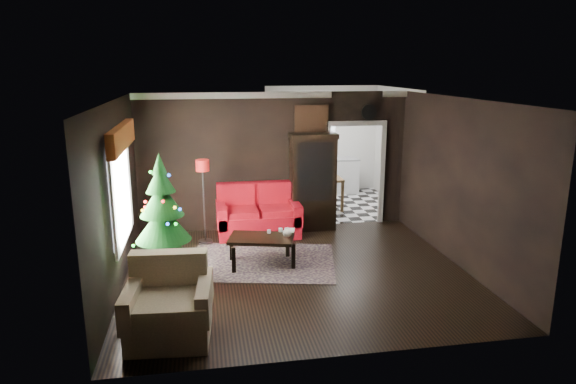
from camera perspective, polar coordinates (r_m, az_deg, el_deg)
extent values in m
plane|color=black|center=(8.45, 1.06, -9.06)|extent=(5.50, 5.50, 0.00)
plane|color=white|center=(7.79, 1.15, 10.26)|extent=(5.50, 5.50, 0.00)
plane|color=black|center=(10.41, -1.51, 3.43)|extent=(5.50, 0.00, 5.50)
plane|color=black|center=(5.67, 5.91, -5.71)|extent=(5.50, 0.00, 5.50)
plane|color=black|center=(7.97, -18.71, -0.61)|extent=(0.00, 5.50, 5.50)
plane|color=black|center=(8.93, 18.70, 0.91)|extent=(0.00, 5.50, 5.50)
cube|color=white|center=(8.14, -18.26, 0.09)|extent=(0.05, 1.60, 1.40)
cube|color=brown|center=(7.98, -18.13, 5.84)|extent=(0.12, 2.10, 0.35)
plane|color=silver|center=(12.50, 5.26, -1.42)|extent=(3.00, 3.00, 0.00)
cube|color=white|center=(13.56, 3.82, 7.13)|extent=(0.70, 0.06, 0.70)
cube|color=#483440|center=(8.90, -3.05, -7.79)|extent=(2.84, 2.32, 0.01)
cylinder|color=white|center=(8.80, -2.14, -4.44)|extent=(0.09, 0.09, 0.06)
cylinder|color=white|center=(8.88, -0.84, -4.26)|extent=(0.07, 0.07, 0.06)
imported|color=#9D825B|center=(8.89, -0.45, -3.61)|extent=(0.18, 0.06, 0.25)
cylinder|color=white|center=(10.69, 9.02, 8.84)|extent=(0.32, 0.32, 0.06)
cube|color=#BD7A54|center=(10.38, 2.64, 8.12)|extent=(0.62, 0.05, 0.52)
cube|color=white|center=(13.52, 3.99, 1.74)|extent=(1.80, 0.60, 0.90)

